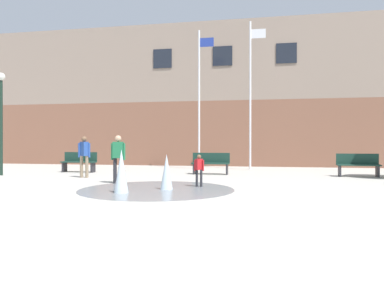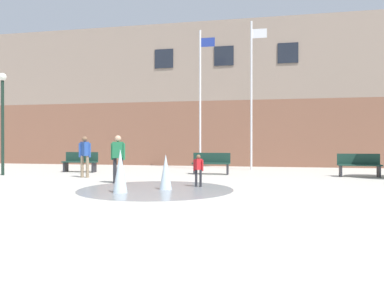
% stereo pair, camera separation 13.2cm
% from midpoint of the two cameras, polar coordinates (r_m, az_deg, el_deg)
% --- Properties ---
extents(ground_plane, '(100.00, 100.00, 0.00)m').
position_cam_midpoint_polar(ground_plane, '(7.10, -8.99, -10.84)').
color(ground_plane, '#B2ADA3').
extents(library_building, '(36.00, 6.05, 8.27)m').
position_cam_midpoint_polar(library_building, '(24.32, 5.30, 6.84)').
color(library_building, brown).
rests_on(library_building, ground).
extents(splash_fountain, '(4.48, 4.48, 1.18)m').
position_cam_midpoint_polar(splash_fountain, '(10.63, -7.24, -5.10)').
color(splash_fountain, gray).
rests_on(splash_fountain, ground).
extents(park_bench_center, '(1.60, 0.44, 0.91)m').
position_cam_midpoint_polar(park_bench_center, '(17.80, -17.00, -2.58)').
color(park_bench_center, '#28282D').
rests_on(park_bench_center, ground).
extents(park_bench_near_trashcan, '(1.60, 0.44, 0.91)m').
position_cam_midpoint_polar(park_bench_near_trashcan, '(15.92, 2.63, -2.91)').
color(park_bench_near_trashcan, '#28282D').
rests_on(park_bench_near_trashcan, ground).
extents(park_bench_far_right, '(1.60, 0.44, 0.91)m').
position_cam_midpoint_polar(park_bench_far_right, '(16.15, 23.76, -2.89)').
color(park_bench_far_right, '#28282D').
rests_on(park_bench_far_right, ground).
extents(adult_near_bench, '(0.50, 0.27, 1.59)m').
position_cam_midpoint_polar(adult_near_bench, '(12.61, -11.49, -1.69)').
color(adult_near_bench, '#28282D').
rests_on(adult_near_bench, ground).
extents(child_running, '(0.31, 0.24, 0.99)m').
position_cam_midpoint_polar(child_running, '(11.46, 0.75, -3.66)').
color(child_running, '#28282D').
rests_on(child_running, ground).
extents(adult_in_red, '(0.50, 0.36, 1.59)m').
position_cam_midpoint_polar(adult_in_red, '(14.99, -16.35, -1.38)').
color(adult_in_red, '#89755B').
rests_on(adult_in_red, ground).
extents(flagpole_left, '(0.80, 0.10, 7.04)m').
position_cam_midpoint_polar(flagpole_left, '(19.13, 0.98, 7.48)').
color(flagpole_left, silver).
rests_on(flagpole_left, ground).
extents(flagpole_right, '(0.80, 0.10, 7.34)m').
position_cam_midpoint_polar(flagpole_right, '(18.88, 8.77, 8.03)').
color(flagpole_right, silver).
rests_on(flagpole_right, ground).
extents(lamp_post_left_lane, '(0.32, 0.32, 4.22)m').
position_cam_midpoint_polar(lamp_post_left_lane, '(17.33, -27.27, 4.76)').
color(lamp_post_left_lane, '#192D23').
rests_on(lamp_post_left_lane, ground).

